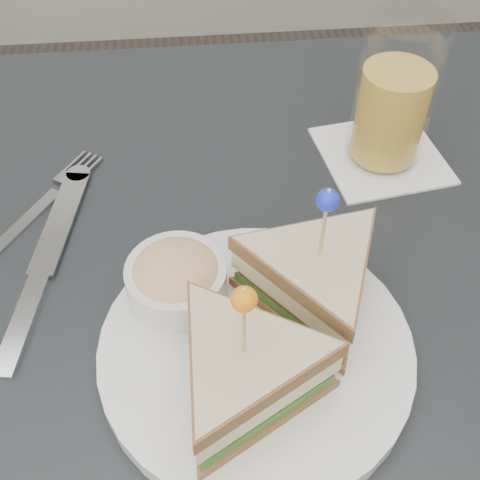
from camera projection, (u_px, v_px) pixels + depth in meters
table at (231, 335)px, 0.58m from camera, size 0.80×0.80×0.75m
plate_meal at (265, 325)px, 0.45m from camera, size 0.27×0.26×0.14m
cutlery_fork at (46, 201)px, 0.59m from camera, size 0.11×0.16×0.01m
cutlery_knife at (43, 266)px, 0.53m from camera, size 0.06×0.24×0.01m
drink_set at (393, 102)px, 0.59m from camera, size 0.14×0.14×0.16m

